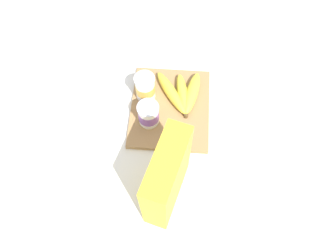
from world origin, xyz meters
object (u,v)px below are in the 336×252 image
yogurt_cup_front (149,114)px  yogurt_cup_back (145,87)px  cereal_box (167,178)px  cutting_board (170,108)px  banana_bunch (182,93)px

yogurt_cup_front → yogurt_cup_back: bearing=11.8°
cereal_box → yogurt_cup_back: (0.32, 0.09, -0.06)m
yogurt_cup_front → cutting_board: bearing=-48.1°
yogurt_cup_front → cereal_box: bearing=-161.8°
banana_bunch → cereal_box: bearing=175.6°
cereal_box → yogurt_cup_front: 0.25m
cutting_board → banana_bunch: size_ratio=1.75×
yogurt_cup_back → yogurt_cup_front: bearing=-168.2°
cutting_board → cereal_box: cereal_box is taller
cereal_box → cutting_board: bearing=-162.3°
banana_bunch → yogurt_cup_front: bearing=135.6°
cutting_board → banana_bunch: 0.06m
yogurt_cup_front → yogurt_cup_back: size_ratio=0.83×
cutting_board → yogurt_cup_front: bearing=131.9°
cutting_board → banana_bunch: banana_bunch is taller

